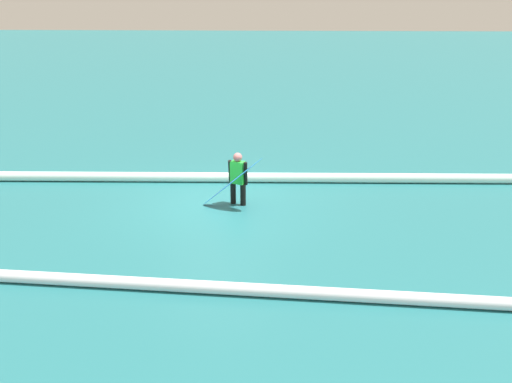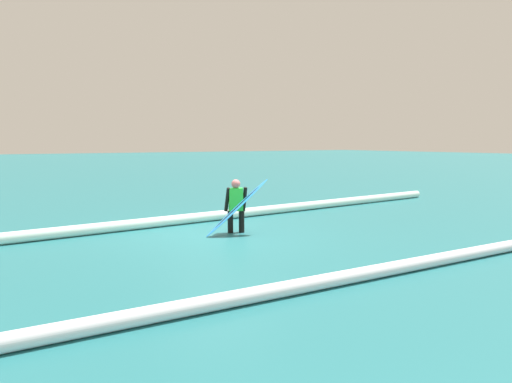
% 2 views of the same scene
% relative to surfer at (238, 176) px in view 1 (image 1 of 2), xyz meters
% --- Properties ---
extents(ground_plane, '(166.05, 166.05, 0.00)m').
position_rel_surfer_xyz_m(ground_plane, '(0.52, 0.07, -0.73)').
color(ground_plane, '#226B71').
extents(surfer, '(0.48, 0.39, 1.33)m').
position_rel_surfer_xyz_m(surfer, '(0.00, 0.00, 0.00)').
color(surfer, black).
rests_on(surfer, ground_plane).
extents(surfboard, '(1.60, 0.66, 1.37)m').
position_rel_surfer_xyz_m(surfboard, '(0.12, 0.28, -0.06)').
color(surfboard, '#268CE5').
rests_on(surfboard, ground_plane).
extents(wave_crest_foreground, '(17.82, 0.95, 0.27)m').
position_rel_surfer_xyz_m(wave_crest_foreground, '(-0.80, -1.81, -0.60)').
color(wave_crest_foreground, white).
rests_on(wave_crest_foreground, ground_plane).
extents(wave_crest_midground, '(23.17, 1.54, 0.23)m').
position_rel_surfer_xyz_m(wave_crest_midground, '(-2.19, 4.59, -0.62)').
color(wave_crest_midground, white).
rests_on(wave_crest_midground, ground_plane).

